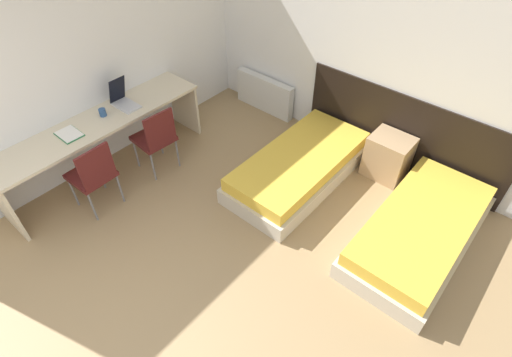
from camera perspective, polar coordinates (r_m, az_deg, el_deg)
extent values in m
cube|color=white|center=(5.09, 14.34, 17.68)|extent=(5.32, 0.05, 2.70)
cube|color=white|center=(5.14, -21.32, 16.38)|extent=(0.05, 5.05, 2.70)
cube|color=black|center=(5.22, 20.01, 6.11)|extent=(2.59, 0.03, 1.01)
cube|color=beige|center=(4.99, 6.14, 1.02)|extent=(0.93, 1.95, 0.21)
cube|color=gold|center=(4.87, 6.30, 2.65)|extent=(0.85, 1.87, 0.16)
cube|color=beige|center=(4.60, 22.09, -7.53)|extent=(0.93, 1.95, 0.21)
cube|color=gold|center=(4.47, 22.71, -5.99)|extent=(0.85, 1.87, 0.16)
cube|color=tan|center=(5.17, 18.33, 2.99)|extent=(0.49, 0.41, 0.56)
cube|color=silver|center=(6.12, 1.23, 11.99)|extent=(0.99, 0.12, 0.53)
cube|color=beige|center=(5.00, -21.55, 7.53)|extent=(0.59, 2.57, 0.04)
cube|color=beige|center=(4.95, -32.33, -3.31)|extent=(0.53, 0.04, 0.74)
cube|color=beige|center=(5.76, -10.16, 10.31)|extent=(0.53, 0.04, 0.74)
cube|color=#511919|center=(5.07, -14.42, 5.60)|extent=(0.46, 0.46, 0.05)
cube|color=#511919|center=(4.79, -13.55, 6.84)|extent=(0.06, 0.39, 0.42)
cylinder|color=slate|center=(5.28, -16.74, 3.47)|extent=(0.02, 0.02, 0.43)
cylinder|color=slate|center=(5.42, -13.50, 5.31)|extent=(0.02, 0.02, 0.43)
cylinder|color=slate|center=(5.02, -14.48, 1.62)|extent=(0.02, 0.02, 0.43)
cylinder|color=slate|center=(5.16, -11.13, 3.58)|extent=(0.02, 0.02, 0.43)
cube|color=#511919|center=(4.77, -22.49, 0.49)|extent=(0.44, 0.44, 0.05)
cube|color=#511919|center=(4.48, -21.88, 1.62)|extent=(0.04, 0.39, 0.42)
cylinder|color=slate|center=(5.00, -24.63, -1.75)|extent=(0.02, 0.02, 0.43)
cylinder|color=slate|center=(5.11, -21.27, 0.51)|extent=(0.02, 0.02, 0.43)
cylinder|color=slate|center=(4.74, -22.30, -3.77)|extent=(0.02, 0.02, 0.43)
cylinder|color=slate|center=(4.85, -18.81, -1.34)|extent=(0.02, 0.02, 0.43)
cube|color=silver|center=(5.14, -18.04, 9.90)|extent=(0.34, 0.22, 0.02)
cube|color=black|center=(5.15, -19.23, 11.90)|extent=(0.12, 0.21, 0.33)
cube|color=#236B3D|center=(4.89, -25.13, 5.73)|extent=(0.30, 0.22, 0.01)
cube|color=white|center=(4.88, -25.16, 5.81)|extent=(0.28, 0.21, 0.01)
cylinder|color=#2D5184|center=(5.04, -21.07, 8.80)|extent=(0.08, 0.08, 0.09)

